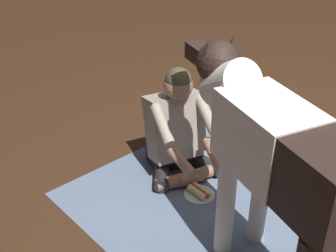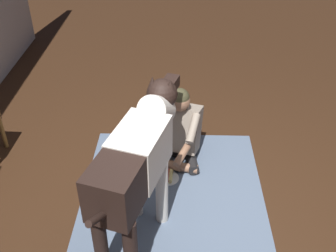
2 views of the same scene
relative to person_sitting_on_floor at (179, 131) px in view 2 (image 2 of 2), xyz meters
name	(u,v)px [view 2 (image 2 of 2)]	position (x,y,z in m)	size (l,w,h in m)	color
ground_plane	(200,212)	(-0.79, -0.20, -0.35)	(13.92, 13.92, 0.00)	#372113
area_rug	(172,213)	(-0.81, 0.05, -0.34)	(2.44, 1.74, 0.01)	slate
person_sitting_on_floor	(179,131)	(0.00, 0.00, 0.00)	(0.73, 0.59, 0.85)	black
large_dog	(137,160)	(-1.04, 0.32, 0.47)	(1.61, 0.64, 1.24)	silver
hot_dog_on_plate	(168,177)	(-0.34, 0.11, -0.32)	(0.22, 0.22, 0.06)	silver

